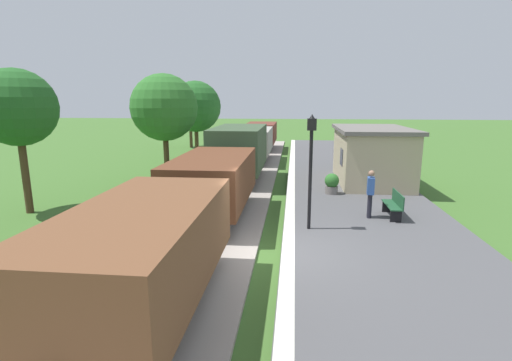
{
  "coord_description": "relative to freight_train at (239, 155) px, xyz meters",
  "views": [
    {
      "loc": [
        0.5,
        -9.93,
        4.37
      ],
      "look_at": [
        -0.78,
        2.76,
        1.65
      ],
      "focal_mm": 26.62,
      "sensor_mm": 36.0,
      "label": 1
    }
  ],
  "objects": [
    {
      "name": "ground_plane",
      "position": [
        2.4,
        -9.96,
        -1.46
      ],
      "size": [
        160.0,
        160.0,
        0.0
      ],
      "primitive_type": "plane",
      "color": "#3D6628"
    },
    {
      "name": "platform_slab",
      "position": [
        5.6,
        -9.96,
        -1.34
      ],
      "size": [
        6.0,
        60.0,
        0.25
      ],
      "primitive_type": "cube",
      "color": "#4C4C4F",
      "rests_on": "ground"
    },
    {
      "name": "platform_edge_stripe",
      "position": [
        2.8,
        -9.96,
        -1.21
      ],
      "size": [
        0.36,
        60.0,
        0.01
      ],
      "primitive_type": "cube",
      "color": "silver",
      "rests_on": "platform_slab"
    },
    {
      "name": "track_ballast",
      "position": [
        -0.0,
        -9.96,
        -1.4
      ],
      "size": [
        3.8,
        60.0,
        0.12
      ],
      "primitive_type": "cube",
      "color": "#9E9389",
      "rests_on": "ground"
    },
    {
      "name": "rail_near",
      "position": [
        0.72,
        -9.96,
        -1.27
      ],
      "size": [
        0.07,
        60.0,
        0.14
      ],
      "primitive_type": "cube",
      "color": "slate",
      "rests_on": "track_ballast"
    },
    {
      "name": "rail_far",
      "position": [
        -0.72,
        -9.96,
        -1.27
      ],
      "size": [
        0.07,
        60.0,
        0.14
      ],
      "primitive_type": "cube",
      "color": "slate",
      "rests_on": "track_ballast"
    },
    {
      "name": "freight_train",
      "position": [
        0.0,
        0.0,
        0.0
      ],
      "size": [
        2.5,
        32.6,
        2.72
      ],
      "color": "brown",
      "rests_on": "rail_near"
    },
    {
      "name": "station_hut",
      "position": [
        6.8,
        -0.37,
        0.19
      ],
      "size": [
        3.5,
        5.8,
        2.78
      ],
      "color": "tan",
      "rests_on": "platform_slab"
    },
    {
      "name": "bench_near_hut",
      "position": [
        6.51,
        -6.4,
        -0.74
      ],
      "size": [
        0.42,
        1.5,
        0.91
      ],
      "color": "#1E4C2D",
      "rests_on": "platform_slab"
    },
    {
      "name": "bench_down_platform",
      "position": [
        6.51,
        5.03,
        -0.74
      ],
      "size": [
        0.42,
        1.5,
        0.91
      ],
      "color": "#1E4C2D",
      "rests_on": "platform_slab"
    },
    {
      "name": "person_waiting",
      "position": [
        5.62,
        -6.53,
        -0.28
      ],
      "size": [
        0.29,
        0.41,
        1.71
      ],
      "rotation": [
        0.0,
        0.0,
        3.01
      ],
      "color": "black",
      "rests_on": "platform_slab"
    },
    {
      "name": "potted_planter",
      "position": [
        4.61,
        -3.1,
        -0.74
      ],
      "size": [
        0.64,
        0.64,
        0.92
      ],
      "color": "slate",
      "rests_on": "platform_slab"
    },
    {
      "name": "lamp_post_near",
      "position": [
        3.43,
        -7.98,
        1.34
      ],
      "size": [
        0.28,
        0.28,
        3.7
      ],
      "color": "black",
      "rests_on": "platform_slab"
    },
    {
      "name": "tree_trackside_mid",
      "position": [
        -7.45,
        -6.43,
        2.6
      ],
      "size": [
        2.89,
        2.89,
        5.54
      ],
      "color": "#4C3823",
      "rests_on": "ground"
    },
    {
      "name": "tree_trackside_far",
      "position": [
        -3.74,
        -0.77,
        2.51
      ],
      "size": [
        3.41,
        3.41,
        5.69
      ],
      "color": "#4C3823",
      "rests_on": "ground"
    },
    {
      "name": "tree_field_left",
      "position": [
        -4.12,
        6.94,
        2.43
      ],
      "size": [
        3.59,
        3.59,
        5.7
      ],
      "color": "#4C3823",
      "rests_on": "ground"
    },
    {
      "name": "tree_field_distant",
      "position": [
        -6.72,
        14.86,
        1.76
      ],
      "size": [
        2.98,
        2.98,
        4.73
      ],
      "color": "#4C3823",
      "rests_on": "ground"
    }
  ]
}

